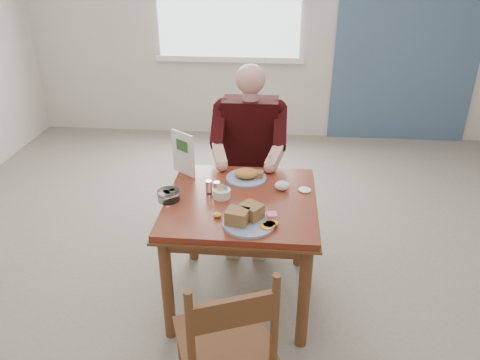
# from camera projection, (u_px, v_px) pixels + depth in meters

# --- Properties ---
(floor) EXTENTS (6.00, 6.00, 0.00)m
(floor) POSITION_uv_depth(u_px,v_px,m) (241.00, 295.00, 3.16)
(floor) COLOR #6D6558
(floor) RESTS_ON ground
(wall_back) EXTENTS (5.50, 0.00, 5.50)m
(wall_back) POSITION_uv_depth(u_px,v_px,m) (265.00, 16.00, 5.19)
(wall_back) COLOR beige
(wall_back) RESTS_ON ground
(accent_panel) EXTENTS (1.60, 0.02, 2.80)m
(accent_panel) POSITION_uv_depth(u_px,v_px,m) (413.00, 18.00, 5.04)
(accent_panel) COLOR #415A79
(accent_panel) RESTS_ON ground
(lemon_wedge) EXTENTS (0.06, 0.05, 0.03)m
(lemon_wedge) POSITION_uv_depth(u_px,v_px,m) (217.00, 215.00, 2.62)
(lemon_wedge) COLOR gold
(lemon_wedge) RESTS_ON table
(napkin) EXTENTS (0.11, 0.09, 0.06)m
(napkin) POSITION_uv_depth(u_px,v_px,m) (282.00, 186.00, 2.91)
(napkin) COLOR white
(napkin) RESTS_ON table
(metal_dish) EXTENTS (0.10, 0.10, 0.01)m
(metal_dish) POSITION_uv_depth(u_px,v_px,m) (305.00, 190.00, 2.91)
(metal_dish) COLOR silver
(metal_dish) RESTS_ON table
(table) EXTENTS (0.92, 0.92, 0.75)m
(table) POSITION_uv_depth(u_px,v_px,m) (241.00, 214.00, 2.87)
(table) COLOR maroon
(table) RESTS_ON ground
(chair_far) EXTENTS (0.42, 0.42, 0.95)m
(chair_far) POSITION_uv_depth(u_px,v_px,m) (250.00, 179.00, 3.65)
(chair_far) COLOR brown
(chair_far) RESTS_ON ground
(chair_near) EXTENTS (0.54, 0.54, 0.95)m
(chair_near) POSITION_uv_depth(u_px,v_px,m) (226.00, 346.00, 2.14)
(chair_near) COLOR brown
(chair_near) RESTS_ON ground
(diner) EXTENTS (0.53, 0.56, 1.39)m
(diner) POSITION_uv_depth(u_px,v_px,m) (249.00, 144.00, 3.42)
(diner) COLOR tan
(diner) RESTS_ON chair_far
(near_plate) EXTENTS (0.37, 0.37, 0.10)m
(near_plate) POSITION_uv_depth(u_px,v_px,m) (248.00, 218.00, 2.56)
(near_plate) COLOR white
(near_plate) RESTS_ON table
(far_plate) EXTENTS (0.29, 0.29, 0.07)m
(far_plate) POSITION_uv_depth(u_px,v_px,m) (247.00, 175.00, 3.04)
(far_plate) COLOR white
(far_plate) RESTS_ON table
(caddy) EXTENTS (0.14, 0.14, 0.08)m
(caddy) POSITION_uv_depth(u_px,v_px,m) (222.00, 193.00, 2.82)
(caddy) COLOR white
(caddy) RESTS_ON table
(shakers) EXTENTS (0.10, 0.06, 0.09)m
(shakers) POSITION_uv_depth(u_px,v_px,m) (213.00, 188.00, 2.85)
(shakers) COLOR white
(shakers) RESTS_ON table
(creamer) EXTENTS (0.14, 0.14, 0.06)m
(creamer) POSITION_uv_depth(u_px,v_px,m) (169.00, 195.00, 2.79)
(creamer) COLOR white
(creamer) RESTS_ON table
(menu) EXTENTS (0.17, 0.13, 0.29)m
(menu) POSITION_uv_depth(u_px,v_px,m) (183.00, 153.00, 3.06)
(menu) COLOR white
(menu) RESTS_ON table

